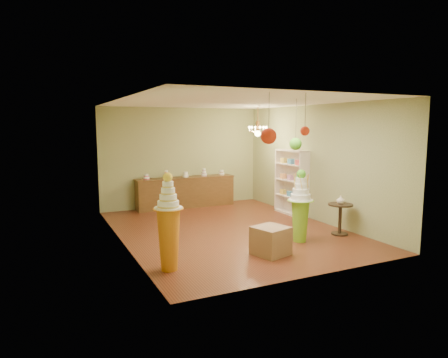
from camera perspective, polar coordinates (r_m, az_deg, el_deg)
name	(u,v)px	position (r m, az deg, el deg)	size (l,w,h in m)	color
floor	(229,230)	(9.59, 0.69, -7.26)	(6.50, 6.50, 0.00)	#5C2A19
ceiling	(229,102)	(9.28, 0.72, 10.93)	(6.50, 6.50, 0.00)	white
wall_back	(182,157)	(12.31, -5.99, 3.09)	(5.00, 0.04, 3.00)	#959D6B
wall_front	(318,186)	(6.58, 13.27, -1.01)	(5.00, 0.04, 3.00)	#959D6B
wall_left	(121,173)	(8.52, -14.56, 0.88)	(0.04, 6.50, 3.00)	#959D6B
wall_right	(315,163)	(10.65, 12.87, 2.24)	(0.04, 6.50, 3.00)	#959D6B
pedestal_green	(300,211)	(8.65, 10.85, -4.52)	(0.54, 0.54, 1.55)	#7EBF29
pedestal_orange	(169,231)	(6.91, -7.90, -7.38)	(0.52, 0.52, 1.69)	orange
burlap_riser	(271,241)	(7.81, 6.69, -8.74)	(0.60, 0.60, 0.54)	#997153
sideboard	(186,192)	(12.17, -5.48, -1.80)	(3.04, 0.54, 1.16)	brown
shelving_unit	(291,182)	(11.26, 9.61, -0.45)	(0.33, 1.20, 1.80)	white
round_table	(340,215)	(9.45, 16.26, -4.93)	(0.58, 0.58, 0.71)	black
vase	(341,200)	(9.39, 16.34, -2.86)	(0.18, 0.18, 0.19)	white
pom_red_left	(269,136)	(6.59, 6.39, 6.11)	(0.26, 0.26, 0.84)	#3B352A
pom_green_mid	(295,144)	(8.29, 10.18, 4.96)	(0.25, 0.25, 1.03)	#3B352A
pom_red_right	(305,131)	(6.79, 11.48, 6.76)	(0.16, 0.16, 0.70)	#3B352A
chandelier	(258,131)	(11.41, 4.83, 6.79)	(0.70, 0.70, 0.85)	#EC9C53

